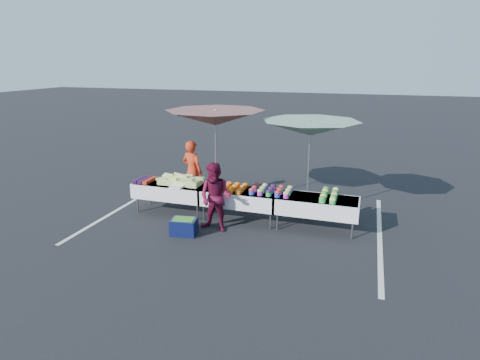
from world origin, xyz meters
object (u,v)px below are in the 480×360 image
(customer, at_px, (216,198))
(table_center, at_px, (240,197))
(umbrella_left, at_px, (215,119))
(umbrella_right, at_px, (310,129))
(vendor, at_px, (192,171))
(table_left, at_px, (172,190))
(table_right, at_px, (316,205))
(storage_bin, at_px, (184,226))

(customer, bearing_deg, table_center, 71.93)
(umbrella_left, bearing_deg, customer, -69.54)
(customer, bearing_deg, umbrella_right, 46.29)
(customer, height_order, umbrella_right, umbrella_right)
(table_center, distance_m, vendor, 1.88)
(table_left, relative_size, table_right, 1.00)
(umbrella_left, xyz_separation_m, umbrella_right, (2.35, 0.07, -0.15))
(vendor, relative_size, storage_bin, 2.75)
(table_right, distance_m, storage_bin, 2.99)
(table_right, distance_m, umbrella_right, 1.79)
(table_left, distance_m, table_center, 1.80)
(table_right, height_order, storage_bin, table_right)
(table_left, distance_m, umbrella_right, 3.72)
(table_left, relative_size, umbrella_left, 0.60)
(vendor, bearing_deg, storage_bin, 124.11)
(table_center, distance_m, storage_bin, 1.55)
(umbrella_right, bearing_deg, vendor, 178.12)
(umbrella_right, bearing_deg, storage_bin, -140.37)
(table_left, bearing_deg, umbrella_right, 13.74)
(table_center, relative_size, umbrella_right, 0.76)
(table_center, relative_size, umbrella_left, 0.60)
(storage_bin, bearing_deg, table_center, 43.68)
(customer, height_order, storage_bin, customer)
(umbrella_left, xyz_separation_m, storage_bin, (-0.04, -1.91, -2.12))
(vendor, bearing_deg, umbrella_right, -166.76)
(storage_bin, bearing_deg, customer, 27.60)
(table_center, bearing_deg, table_right, 0.00)
(table_center, xyz_separation_m, umbrella_right, (1.47, 0.80, 1.57))
(table_right, bearing_deg, umbrella_right, 112.32)
(table_right, xyz_separation_m, umbrella_left, (-2.68, 0.73, 1.72))
(storage_bin, bearing_deg, table_right, 15.04)
(table_left, xyz_separation_m, storage_bin, (0.88, -1.18, -0.40))
(umbrella_right, bearing_deg, umbrella_left, -178.35)
(table_center, distance_m, umbrella_right, 2.30)
(umbrella_left, bearing_deg, table_center, -39.73)
(umbrella_left, relative_size, storage_bin, 5.12)
(table_right, xyz_separation_m, storage_bin, (-2.72, -1.18, -0.40))
(customer, xyz_separation_m, umbrella_right, (1.80, 1.55, 1.38))
(table_left, bearing_deg, umbrella_left, 38.54)
(table_right, distance_m, customer, 2.26)
(table_center, relative_size, table_right, 1.00)
(table_right, relative_size, umbrella_left, 0.60)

